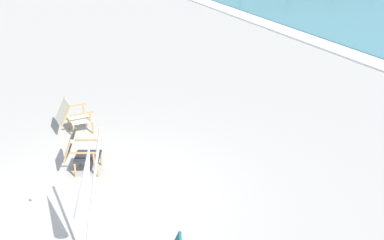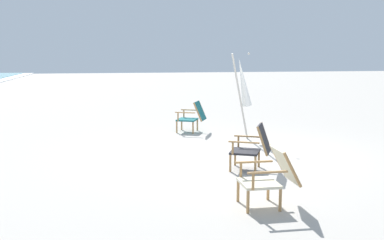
# 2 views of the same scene
# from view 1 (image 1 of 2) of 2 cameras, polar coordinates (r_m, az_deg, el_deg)

# --- Properties ---
(ground_plane) EXTENTS (80.00, 80.00, 0.00)m
(ground_plane) POSITION_cam_1_polar(r_m,az_deg,el_deg) (9.78, -9.79, -8.30)
(ground_plane) COLOR #B2AAA0
(beach_chair_front_right) EXTENTS (0.81, 0.86, 0.82)m
(beach_chair_front_right) POSITION_cam_1_polar(r_m,az_deg,el_deg) (10.56, -11.91, -3.30)
(beach_chair_front_right) COLOR #28282D
(beach_chair_front_right) RESTS_ON ground
(beach_chair_front_left) EXTENTS (0.60, 0.75, 0.79)m
(beach_chair_front_left) POSITION_cam_1_polar(r_m,az_deg,el_deg) (12.27, -12.64, 0.45)
(beach_chair_front_left) COLOR beige
(beach_chair_front_left) RESTS_ON ground
(umbrella_furled_white) EXTENTS (0.45, 0.64, 2.06)m
(umbrella_furled_white) POSITION_cam_1_polar(r_m,az_deg,el_deg) (7.64, -11.25, -6.37)
(umbrella_furled_white) COLOR #B7B2A8
(umbrella_furled_white) RESTS_ON ground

